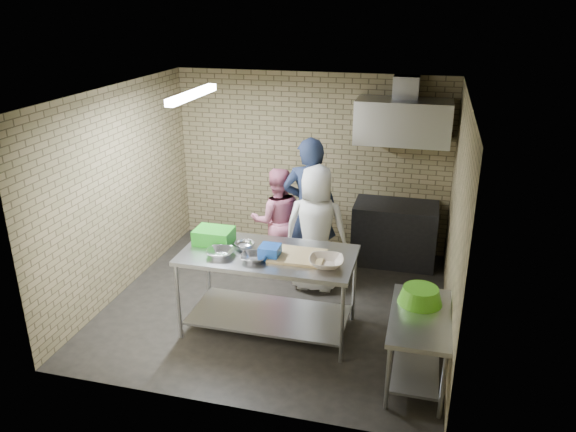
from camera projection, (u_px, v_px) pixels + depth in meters
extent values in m
plane|color=black|center=(277.00, 303.00, 7.23)|extent=(4.20, 4.20, 0.00)
plane|color=black|center=(275.00, 93.00, 6.25)|extent=(4.20, 4.20, 0.00)
cube|color=#97865E|center=(311.00, 162.00, 8.54)|extent=(4.20, 0.06, 2.70)
cube|color=#97865E|center=(215.00, 282.00, 4.93)|extent=(4.20, 0.06, 2.70)
cube|color=#97865E|center=(120.00, 192.00, 7.23)|extent=(0.06, 4.00, 2.70)
cube|color=#97865E|center=(456.00, 222.00, 6.25)|extent=(0.06, 4.00, 2.70)
cube|color=#ACADB3|center=(269.00, 292.00, 6.51)|extent=(1.98, 0.99, 0.99)
cube|color=silver|center=(418.00, 347.00, 5.68)|extent=(0.60, 1.20, 0.75)
cube|color=black|center=(394.00, 233.00, 8.24)|extent=(1.20, 0.70, 0.90)
cube|color=silver|center=(403.00, 122.00, 7.68)|extent=(1.30, 0.60, 0.60)
cube|color=#A5A8AD|center=(406.00, 87.00, 7.65)|extent=(0.35, 0.30, 0.30)
cube|color=#3F2B19|center=(425.00, 133.00, 7.85)|extent=(0.80, 0.20, 0.04)
cube|color=white|center=(192.00, 94.00, 6.50)|extent=(0.10, 1.25, 0.08)
cube|color=#1F9B1C|center=(214.00, 236.00, 6.57)|extent=(0.44, 0.33, 0.18)
cube|color=#184DB6|center=(270.00, 252.00, 6.20)|extent=(0.22, 0.22, 0.14)
cube|color=tan|center=(298.00, 256.00, 6.22)|extent=(0.60, 0.46, 0.03)
imported|color=silver|center=(220.00, 253.00, 6.25)|extent=(0.35, 0.35, 0.08)
imported|color=silver|center=(244.00, 246.00, 6.43)|extent=(0.27, 0.27, 0.07)
imported|color=#ADAFB4|center=(254.00, 258.00, 6.14)|extent=(0.32, 0.32, 0.07)
imported|color=beige|center=(326.00, 262.00, 6.02)|extent=(0.43, 0.43, 0.09)
cylinder|color=#B22619|center=(407.00, 124.00, 7.87)|extent=(0.07, 0.07, 0.18)
cylinder|color=green|center=(436.00, 127.00, 7.78)|extent=(0.06, 0.06, 0.15)
imported|color=#161B37|center=(310.00, 210.00, 7.58)|extent=(0.77, 0.54, 2.01)
imported|color=#CF6D8A|center=(277.00, 220.00, 7.87)|extent=(0.90, 0.80, 1.53)
imported|color=white|center=(316.00, 229.00, 7.32)|extent=(0.85, 0.57, 1.72)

